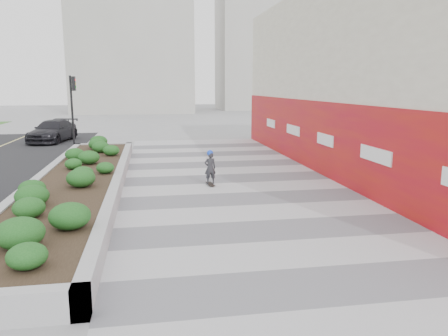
% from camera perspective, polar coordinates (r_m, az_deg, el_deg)
% --- Properties ---
extents(ground, '(160.00, 160.00, 0.00)m').
position_cam_1_polar(ground, '(9.69, 9.24, -11.40)').
color(ground, gray).
rests_on(ground, ground).
extents(walkway, '(8.00, 36.00, 0.01)m').
position_cam_1_polar(walkway, '(12.40, 4.75, -6.32)').
color(walkway, '#A8A8AD').
rests_on(walkway, ground).
extents(building, '(6.04, 24.08, 8.00)m').
position_cam_1_polar(building, '(20.11, 20.44, 11.03)').
color(building, beige).
rests_on(building, ground).
extents(planter, '(3.00, 18.00, 0.90)m').
position_cam_1_polar(planter, '(16.00, -18.49, -1.43)').
color(planter, '#9E9EA0').
rests_on(planter, ground).
extents(traffic_signal_near, '(0.33, 0.28, 4.20)m').
position_cam_1_polar(traffic_signal_near, '(26.33, -19.14, 8.21)').
color(traffic_signal_near, black).
rests_on(traffic_signal_near, ground).
extents(distant_bldg_north_l, '(16.00, 12.00, 20.00)m').
position_cam_1_polar(distant_bldg_north_l, '(63.83, -11.92, 16.18)').
color(distant_bldg_north_l, '#ADAAA3').
rests_on(distant_bldg_north_l, ground).
extents(distant_bldg_north_r, '(14.00, 10.00, 24.00)m').
position_cam_1_polar(distant_bldg_north_r, '(71.30, 5.24, 17.37)').
color(distant_bldg_north_r, '#ADAAA3').
rests_on(distant_bldg_north_r, ground).
extents(manhole_cover, '(0.44, 0.44, 0.01)m').
position_cam_1_polar(manhole_cover, '(12.53, 6.98, -6.19)').
color(manhole_cover, '#595654').
rests_on(manhole_cover, ground).
extents(skateboarder, '(0.46, 0.74, 1.33)m').
position_cam_1_polar(skateboarder, '(16.00, -1.82, 0.06)').
color(skateboarder, beige).
rests_on(skateboarder, ground).
extents(car_dark, '(2.91, 5.14, 1.41)m').
position_cam_1_polar(car_dark, '(30.96, -21.46, 4.52)').
color(car_dark, black).
rests_on(car_dark, ground).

